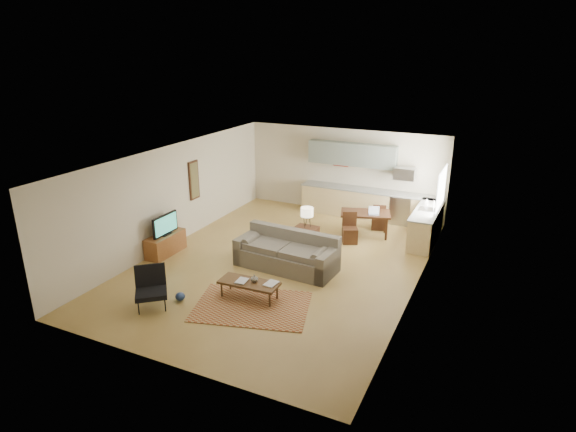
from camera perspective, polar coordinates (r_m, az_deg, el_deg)
The scene contains 25 objects.
room at distance 11.56m, azimuth -0.63°, elevation 0.49°, with size 9.00×9.00×9.00m.
kitchen_counter_back at distance 15.27m, azimuth 9.31°, elevation 1.45°, with size 4.26×0.64×0.92m, color tan, non-canonical shape.
kitchen_counter_right at distance 13.77m, azimuth 16.03°, elevation -1.06°, with size 0.64×2.26×0.92m, color tan, non-canonical shape.
kitchen_range at distance 15.03m, azimuth 13.33°, elevation 0.84°, with size 0.62×0.62×0.90m, color #A5A8AD.
kitchen_microwave at distance 14.74m, azimuth 13.68°, elevation 4.92°, with size 0.62×0.40×0.35m, color #A5A8AD.
upper_cabinets at distance 15.19m, azimuth 7.59°, elevation 7.27°, with size 2.80×0.34×0.70m, color slate.
window_right at distance 13.41m, azimuth 17.71°, elevation 3.12°, with size 0.02×1.40×1.05m, color white.
wall_art_left at distance 13.85m, azimuth -11.05°, elevation 4.19°, with size 0.06×0.42×1.10m, color olive, non-canonical shape.
triptych at distance 15.48m, azimuth 6.31°, elevation 6.79°, with size 1.70×0.04×0.50m, color beige, non-canonical shape.
rug at distance 10.18m, azimuth -4.30°, elevation -10.63°, with size 2.33×1.61×0.02m, color brown.
sofa at distance 11.62m, azimuth -0.22°, elevation -4.19°, with size 2.56×1.11×0.89m, color #635C4E, non-canonical shape.
coffee_table at distance 10.42m, azimuth -4.62°, elevation -8.72°, with size 1.30×0.52×0.39m, color #442B14, non-canonical shape.
book_a at distance 10.39m, azimuth -6.06°, elevation -7.56°, with size 0.25×0.32×0.03m, color maroon.
book_b at distance 10.26m, azimuth -2.57°, elevation -7.85°, with size 0.26×0.34×0.02m, color navy.
vase at distance 10.29m, azimuth -4.01°, elevation -7.36°, with size 0.18×0.18×0.17m, color black.
armchair at distance 10.35m, azimuth -15.95°, elevation -8.30°, with size 0.73×0.73×0.83m, color black, non-canonical shape.
tv_credenza at distance 12.88m, azimuth -14.32°, elevation -3.24°, with size 0.45×1.18×0.54m, color brown, non-canonical shape.
tv at distance 12.66m, azimuth -14.36°, elevation -1.00°, with size 0.09×0.91×0.54m, color black, non-canonical shape.
console_table at distance 12.65m, azimuth 2.23°, elevation -2.71°, with size 0.58×0.39×0.68m, color #311A0E, non-canonical shape.
table_lamp at distance 12.43m, azimuth 2.26°, elevation -0.10°, with size 0.33×0.33×0.54m, color beige, non-canonical shape.
dining_table at distance 13.84m, azimuth 9.08°, elevation -0.93°, with size 1.37×0.78×0.69m, color #311A0E, non-canonical shape.
dining_chair_near at distance 13.26m, azimuth 7.37°, elevation -1.44°, with size 0.40×0.42×0.84m, color #311A0E, non-canonical shape.
dining_chair_far at distance 14.40m, azimuth 10.69°, elevation 0.01°, with size 0.38×0.40×0.80m, color #311A0E, non-canonical shape.
laptop at distance 13.54m, azimuth 10.18°, elevation 0.59°, with size 0.29×0.22×0.22m, color #A5A8AD, non-canonical shape.
soap_bottle at distance 13.97m, azimuth 16.11°, elevation 1.63°, with size 0.09×0.09×0.19m, color beige.
Camera 1 is at (4.78, -9.84, 5.09)m, focal length 30.00 mm.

